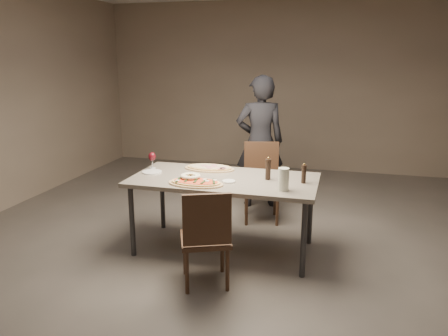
% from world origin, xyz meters
% --- Properties ---
extents(room, '(7.00, 7.00, 7.00)m').
position_xyz_m(room, '(0.00, 0.00, 1.40)').
color(room, '#5B544E').
rests_on(room, ground).
extents(dining_table, '(1.80, 0.90, 0.75)m').
position_xyz_m(dining_table, '(0.00, 0.00, 0.69)').
color(dining_table, gray).
rests_on(dining_table, ground).
extents(zucchini_pizza, '(0.52, 0.29, 0.05)m').
position_xyz_m(zucchini_pizza, '(-0.19, -0.28, 0.77)').
color(zucchini_pizza, tan).
rests_on(zucchini_pizza, dining_table).
extents(ham_pizza, '(0.53, 0.29, 0.04)m').
position_xyz_m(ham_pizza, '(-0.23, 0.28, 0.77)').
color(ham_pizza, tan).
rests_on(ham_pizza, dining_table).
extents(bread_basket, '(0.19, 0.19, 0.07)m').
position_xyz_m(bread_basket, '(-0.27, -0.20, 0.79)').
color(bread_basket, beige).
rests_on(bread_basket, dining_table).
extents(oil_dish, '(0.12, 0.12, 0.01)m').
position_xyz_m(oil_dish, '(0.08, -0.13, 0.76)').
color(oil_dish, white).
rests_on(oil_dish, dining_table).
extents(pepper_mill_left, '(0.05, 0.05, 0.19)m').
position_xyz_m(pepper_mill_left, '(0.76, 0.03, 0.84)').
color(pepper_mill_left, black).
rests_on(pepper_mill_left, dining_table).
extents(pepper_mill_right, '(0.06, 0.06, 0.22)m').
position_xyz_m(pepper_mill_right, '(0.42, 0.06, 0.85)').
color(pepper_mill_right, black).
rests_on(pepper_mill_right, dining_table).
extents(carafe, '(0.10, 0.10, 0.20)m').
position_xyz_m(carafe, '(0.61, -0.25, 0.85)').
color(carafe, silver).
rests_on(carafe, dining_table).
extents(wine_glass, '(0.08, 0.08, 0.17)m').
position_xyz_m(wine_glass, '(-0.83, 0.17, 0.87)').
color(wine_glass, silver).
rests_on(wine_glass, dining_table).
extents(side_plate, '(0.20, 0.20, 0.01)m').
position_xyz_m(side_plate, '(-0.76, -0.00, 0.76)').
color(side_plate, white).
rests_on(side_plate, dining_table).
extents(chair_near, '(0.53, 0.53, 0.86)m').
position_xyz_m(chair_near, '(0.05, -0.76, 0.48)').
color(chair_near, '#3E281A').
rests_on(chair_near, ground).
extents(chair_far, '(0.52, 0.52, 0.91)m').
position_xyz_m(chair_far, '(0.19, 0.98, 0.51)').
color(chair_far, '#3E281A').
rests_on(chair_far, ground).
extents(diner, '(0.71, 0.58, 1.68)m').
position_xyz_m(diner, '(0.08, 1.43, 0.84)').
color(diner, black).
rests_on(diner, ground).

